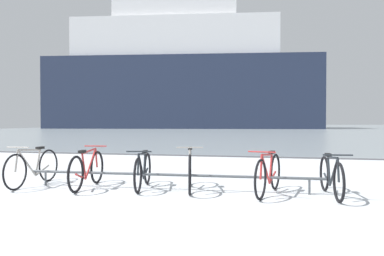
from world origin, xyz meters
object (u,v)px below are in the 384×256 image
(bicycle_1, at_px, (87,169))
(bicycle_4, at_px, (268,174))
(bicycle_5, at_px, (331,176))
(bicycle_0, at_px, (33,167))
(bicycle_2, at_px, (143,171))
(ferry_ship, at_px, (181,76))
(bicycle_3, at_px, (190,170))

(bicycle_1, height_order, bicycle_4, bicycle_4)
(bicycle_1, xyz_separation_m, bicycle_5, (4.45, 0.12, -0.01))
(bicycle_0, xyz_separation_m, bicycle_2, (2.25, 0.16, -0.03))
(bicycle_2, distance_m, ferry_ship, 58.04)
(bicycle_3, bearing_deg, bicycle_1, -174.77)
(bicycle_2, bearing_deg, bicycle_3, 1.44)
(bicycle_1, height_order, bicycle_5, bicycle_1)
(bicycle_0, xyz_separation_m, bicycle_4, (4.58, 0.08, -0.01))
(bicycle_2, relative_size, ferry_ship, 0.03)
(bicycle_1, bearing_deg, bicycle_4, 1.30)
(bicycle_4, xyz_separation_m, bicycle_5, (1.04, 0.05, -0.02))
(bicycle_4, relative_size, bicycle_5, 1.02)
(bicycle_5, distance_m, ferry_ship, 58.94)
(bicycle_2, bearing_deg, bicycle_0, -175.96)
(bicycle_0, bearing_deg, bicycle_1, 0.01)
(bicycle_1, height_order, bicycle_3, bicycle_3)
(bicycle_2, height_order, bicycle_5, bicycle_5)
(bicycle_0, height_order, bicycle_4, bicycle_0)
(bicycle_2, relative_size, bicycle_3, 0.97)
(bicycle_2, bearing_deg, ferry_ship, 103.30)
(bicycle_1, relative_size, bicycle_5, 1.04)
(bicycle_3, bearing_deg, ferry_ship, 104.19)
(bicycle_3, bearing_deg, bicycle_5, -1.35)
(bicycle_1, distance_m, bicycle_3, 1.99)
(bicycle_4, xyz_separation_m, ferry_ship, (-15.54, 55.95, 8.51))
(bicycle_1, relative_size, bicycle_3, 1.04)
(bicycle_0, height_order, bicycle_3, bicycle_3)
(bicycle_0, xyz_separation_m, bicycle_3, (3.16, 0.18, 0.01))
(bicycle_4, bearing_deg, bicycle_1, -178.70)
(bicycle_1, relative_size, bicycle_4, 1.02)
(bicycle_1, height_order, ferry_ship, ferry_ship)
(bicycle_0, distance_m, bicycle_3, 3.16)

